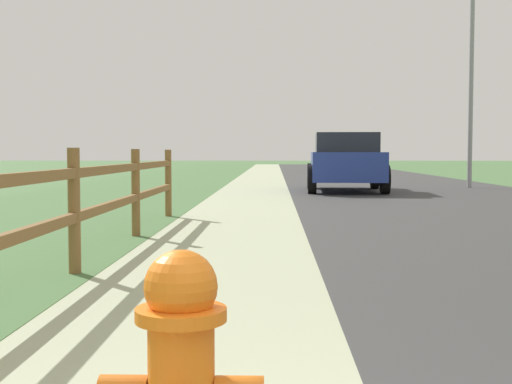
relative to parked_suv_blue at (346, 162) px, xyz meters
The scene contains 7 objects.
ground_plane 6.78m from the parked_suv_blue, 103.54° to the left, with size 120.00×120.00×0.00m, color #496F3E.
road_asphalt 8.79m from the parked_suv_blue, 77.30° to the left, with size 7.00×66.00×0.01m, color #383838.
curb_concrete 9.72m from the parked_suv_blue, 118.18° to the left, with size 6.00×66.00×0.01m, color #AAB18D.
grass_verge 10.51m from the parked_suv_blue, 125.42° to the left, with size 5.00×66.00×0.00m, color #496F3E.
rail_fence 13.75m from the parked_suv_blue, 105.96° to the right, with size 0.11×11.14×1.13m.
parked_suv_blue is the anchor object (origin of this frame).
street_lamp 5.52m from the parked_suv_blue, 25.48° to the left, with size 1.17×0.20×6.76m.
Camera 1 is at (-0.42, -0.88, 1.10)m, focal length 48.61 mm.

